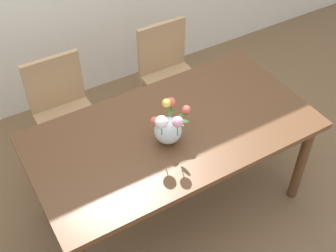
% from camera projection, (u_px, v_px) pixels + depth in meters
% --- Properties ---
extents(ground_plane, '(12.00, 12.00, 0.00)m').
position_uv_depth(ground_plane, '(172.00, 203.00, 3.25)').
color(ground_plane, brown).
extents(dining_table, '(1.78, 0.94, 0.76)m').
position_uv_depth(dining_table, '(173.00, 139.00, 2.78)').
color(dining_table, brown).
rests_on(dining_table, ground_plane).
extents(chair_left, '(0.42, 0.42, 0.90)m').
position_uv_depth(chair_left, '(63.00, 108.00, 3.23)').
color(chair_left, tan).
rests_on(chair_left, ground_plane).
extents(chair_right, '(0.42, 0.42, 0.90)m').
position_uv_depth(chair_right, '(169.00, 71.00, 3.56)').
color(chair_right, tan).
rests_on(chair_right, ground_plane).
extents(flower_vase, '(0.27, 0.25, 0.28)m').
position_uv_depth(flower_vase, '(168.00, 127.00, 2.57)').
color(flower_vase, silver).
rests_on(flower_vase, dining_table).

